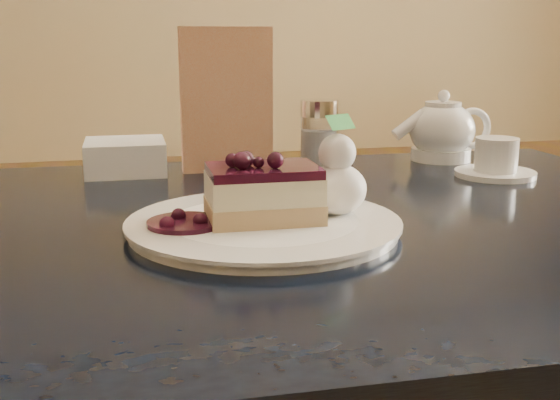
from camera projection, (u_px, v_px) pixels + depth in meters
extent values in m
cube|color=black|center=(255.00, 236.00, 0.79)|extent=(1.18, 0.81, 0.04)
cylinder|color=#321F0F|center=(503.00, 359.00, 1.29)|extent=(0.05, 0.05, 0.69)
cylinder|color=white|center=(264.00, 226.00, 0.73)|extent=(0.28, 0.28, 0.01)
cube|color=tan|center=(263.00, 211.00, 0.73)|extent=(0.12, 0.09, 0.02)
cube|color=beige|center=(263.00, 188.00, 0.72)|extent=(0.12, 0.08, 0.03)
cube|color=black|center=(263.00, 170.00, 0.72)|extent=(0.11, 0.08, 0.01)
ellipsoid|color=white|center=(337.00, 189.00, 0.75)|extent=(0.06, 0.06, 0.06)
cylinder|color=black|center=(185.00, 223.00, 0.71)|extent=(0.08, 0.08, 0.01)
cylinder|color=white|center=(495.00, 173.00, 1.02)|extent=(0.12, 0.12, 0.01)
cylinder|color=white|center=(496.00, 154.00, 1.01)|extent=(0.06, 0.06, 0.05)
ellipsoid|color=white|center=(442.00, 133.00, 1.14)|extent=(0.11, 0.11, 0.09)
cylinder|color=white|center=(443.00, 101.00, 1.13)|extent=(0.06, 0.06, 0.01)
cylinder|color=white|center=(400.00, 134.00, 1.12)|extent=(0.06, 0.02, 0.05)
cube|color=beige|center=(226.00, 100.00, 1.04)|extent=(0.14, 0.03, 0.21)
cylinder|color=white|center=(319.00, 143.00, 1.06)|extent=(0.05, 0.05, 0.08)
cylinder|color=silver|center=(319.00, 108.00, 1.05)|extent=(0.06, 0.06, 0.02)
cube|color=white|center=(125.00, 157.00, 1.04)|extent=(0.12, 0.12, 0.05)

